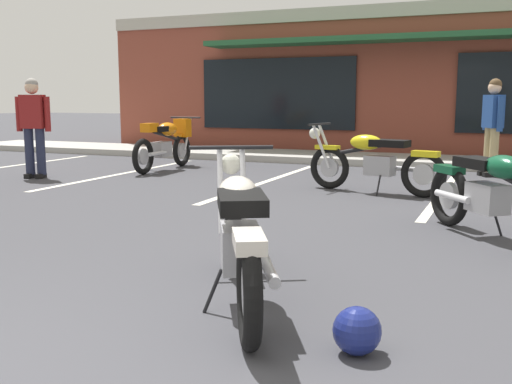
# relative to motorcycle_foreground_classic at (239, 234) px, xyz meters

# --- Properties ---
(ground_plane) EXTENTS (80.00, 80.00, 0.00)m
(ground_plane) POSITION_rel_motorcycle_foreground_classic_xyz_m (-0.64, 1.56, -0.46)
(ground_plane) COLOR #3D3D42
(sidewalk_kerb) EXTENTS (22.00, 1.80, 0.14)m
(sidewalk_kerb) POSITION_rel_motorcycle_foreground_classic_xyz_m (-0.64, 9.11, -0.39)
(sidewalk_kerb) COLOR #A8A59E
(sidewalk_kerb) RESTS_ON ground_plane
(brick_storefront_building) EXTENTS (15.34, 6.85, 3.42)m
(brick_storefront_building) POSITION_rel_motorcycle_foreground_classic_xyz_m (-0.64, 13.31, 1.25)
(brick_storefront_building) COLOR brown
(brick_storefront_building) RESTS_ON ground_plane
(painted_stall_lines) EXTENTS (13.97, 4.80, 0.01)m
(painted_stall_lines) POSITION_rel_motorcycle_foreground_classic_xyz_m (-0.64, 5.51, -0.46)
(painted_stall_lines) COLOR silver
(painted_stall_lines) RESTS_ON ground_plane
(motorcycle_foreground_classic) EXTENTS (1.27, 1.92, 0.98)m
(motorcycle_foreground_classic) POSITION_rel_motorcycle_foreground_classic_xyz_m (0.00, 0.00, 0.00)
(motorcycle_foreground_classic) COLOR black
(motorcycle_foreground_classic) RESTS_ON ground_plane
(motorcycle_black_cruiser) EXTENTS (2.09, 0.79, 0.98)m
(motorcycle_black_cruiser) POSITION_rel_motorcycle_foreground_classic_xyz_m (-0.19, 5.01, 0.00)
(motorcycle_black_cruiser) COLOR black
(motorcycle_black_cruiser) RESTS_ON ground_plane
(motorcycle_silver_naked) EXTENTS (0.66, 2.11, 0.98)m
(motorcycle_silver_naked) POSITION_rel_motorcycle_foreground_classic_xyz_m (-4.41, 6.34, 0.07)
(motorcycle_silver_naked) COLOR black
(motorcycle_silver_naked) RESTS_ON ground_plane
(motorcycle_green_cafe_racer) EXTENTS (1.51, 1.77, 0.98)m
(motorcycle_green_cafe_racer) POSITION_rel_motorcycle_foreground_classic_xyz_m (1.49, 2.51, 0.00)
(motorcycle_green_cafe_racer) COLOR black
(motorcycle_green_cafe_racer) RESTS_ON ground_plane
(person_in_black_shirt) EXTENTS (0.60, 0.36, 1.68)m
(person_in_black_shirt) POSITION_rel_motorcycle_foreground_classic_xyz_m (-5.81, 4.41, 0.49)
(person_in_black_shirt) COLOR black
(person_in_black_shirt) RESTS_ON ground_plane
(person_in_shorts_foreground) EXTENTS (0.40, 0.58, 1.68)m
(person_in_shorts_foreground) POSITION_rel_motorcycle_foreground_classic_xyz_m (1.30, 7.64, 0.49)
(person_in_shorts_foreground) COLOR black
(person_in_shorts_foreground) RESTS_ON ground_plane
(helmet_on_pavement) EXTENTS (0.26, 0.26, 0.26)m
(helmet_on_pavement) POSITION_rel_motorcycle_foreground_classic_xyz_m (0.91, -0.50, -0.33)
(helmet_on_pavement) COLOR navy
(helmet_on_pavement) RESTS_ON ground_plane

